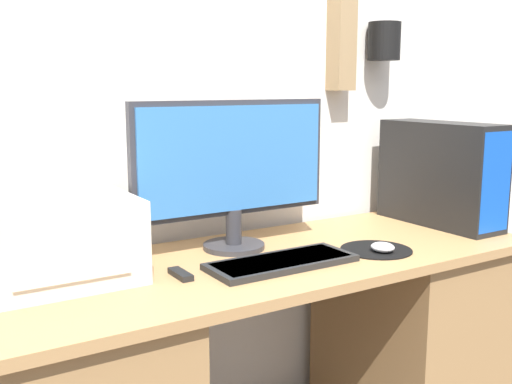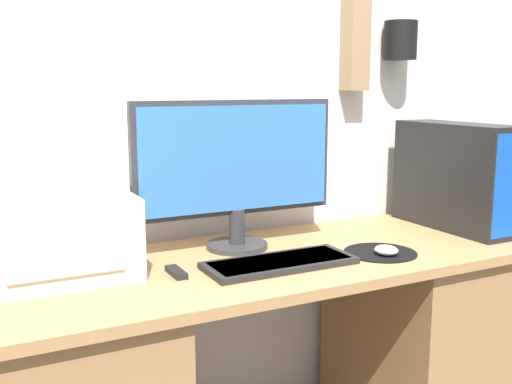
{
  "view_description": "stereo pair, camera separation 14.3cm",
  "coord_description": "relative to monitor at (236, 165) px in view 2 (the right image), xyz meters",
  "views": [
    {
      "loc": [
        -0.95,
        -1.13,
        1.21
      ],
      "look_at": [
        -0.06,
        0.31,
        0.9
      ],
      "focal_mm": 42.0,
      "sensor_mm": 36.0,
      "label": 1
    },
    {
      "loc": [
        -0.83,
        -1.2,
        1.21
      ],
      "look_at": [
        -0.06,
        0.31,
        0.9
      ],
      "focal_mm": 42.0,
      "sensor_mm": 36.0,
      "label": 2
    }
  ],
  "objects": [
    {
      "name": "remote_control",
      "position": [
        -0.26,
        -0.17,
        -0.25
      ],
      "size": [
        0.03,
        0.1,
        0.02
      ],
      "color": "black",
      "rests_on": "desk"
    },
    {
      "name": "mouse",
      "position": [
        0.36,
        -0.28,
        -0.24
      ],
      "size": [
        0.07,
        0.07,
        0.03
      ],
      "color": "silver",
      "rests_on": "mousepad"
    },
    {
      "name": "monitor",
      "position": [
        0.0,
        0.0,
        0.0
      ],
      "size": [
        0.65,
        0.19,
        0.46
      ],
      "color": "#333338",
      "rests_on": "desk"
    },
    {
      "name": "mousepad",
      "position": [
        0.36,
        -0.25,
        -0.26
      ],
      "size": [
        0.22,
        0.22,
        0.0
      ],
      "color": "black",
      "rests_on": "desk"
    },
    {
      "name": "desk",
      "position": [
        0.06,
        -0.13,
        -0.6
      ],
      "size": [
        1.7,
        0.62,
        0.7
      ],
      "color": "tan",
      "rests_on": "ground_plane"
    },
    {
      "name": "printer",
      "position": [
        -0.55,
        -0.04,
        -0.15
      ],
      "size": [
        0.4,
        0.32,
        0.22
      ],
      "color": "beige",
      "rests_on": "desk"
    },
    {
      "name": "wall_back",
      "position": [
        0.06,
        0.23,
        0.4
      ],
      "size": [
        6.4,
        0.17,
        2.74
      ],
      "color": "white",
      "rests_on": "ground_plane"
    },
    {
      "name": "computer_tower",
      "position": [
        0.81,
        -0.11,
        -0.08
      ],
      "size": [
        0.16,
        0.47,
        0.37
      ],
      "color": "black",
      "rests_on": "desk"
    },
    {
      "name": "keyboard",
      "position": [
        0.03,
        -0.23,
        -0.25
      ],
      "size": [
        0.43,
        0.17,
        0.02
      ],
      "color": "black",
      "rests_on": "desk"
    }
  ]
}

